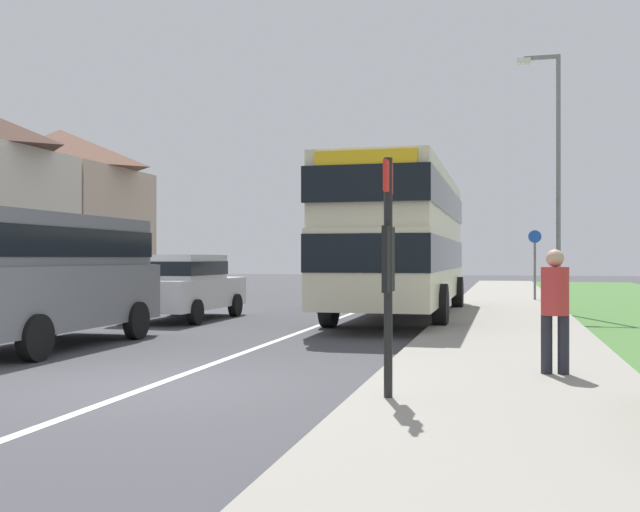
% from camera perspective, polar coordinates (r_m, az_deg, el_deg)
% --- Properties ---
extents(ground_plane, '(120.00, 120.00, 0.00)m').
position_cam_1_polar(ground_plane, '(9.39, -12.83, -9.72)').
color(ground_plane, '#424247').
extents(lane_marking_centre, '(0.14, 60.00, 0.01)m').
position_cam_1_polar(lane_marking_centre, '(16.87, -0.43, -5.45)').
color(lane_marking_centre, silver).
rests_on(lane_marking_centre, ground_plane).
extents(pavement_near_side, '(3.20, 68.00, 0.12)m').
position_cam_1_polar(pavement_near_side, '(14.35, 14.07, -6.15)').
color(pavement_near_side, gray).
rests_on(pavement_near_side, ground_plane).
extents(double_decker_bus, '(2.80, 10.30, 3.70)m').
position_cam_1_polar(double_decker_bus, '(19.37, 6.21, 1.57)').
color(double_decker_bus, beige).
rests_on(double_decker_bus, ground_plane).
extents(parked_van_grey, '(2.11, 5.11, 2.30)m').
position_cam_1_polar(parked_van_grey, '(13.84, -20.43, -0.96)').
color(parked_van_grey, slate).
rests_on(parked_van_grey, ground_plane).
extents(parked_car_white, '(1.94, 4.28, 1.64)m').
position_cam_1_polar(parked_car_white, '(19.06, -10.43, -2.13)').
color(parked_car_white, silver).
rests_on(parked_car_white, ground_plane).
extents(pedestrian_at_stop, '(0.34, 0.34, 1.67)m').
position_cam_1_polar(pedestrian_at_stop, '(9.73, 17.53, -3.60)').
color(pedestrian_at_stop, '#23232D').
rests_on(pedestrian_at_stop, ground_plane).
extents(bus_stop_sign, '(0.09, 0.52, 2.60)m').
position_cam_1_polar(bus_stop_sign, '(7.74, 5.24, -0.31)').
color(bus_stop_sign, black).
rests_on(bus_stop_sign, ground_plane).
extents(cycle_route_sign, '(0.44, 0.08, 2.52)m').
position_cam_1_polar(cycle_route_sign, '(26.76, 16.11, -0.43)').
color(cycle_route_sign, slate).
rests_on(cycle_route_sign, ground_plane).
extents(street_lamp_mid, '(1.14, 0.20, 7.03)m').
position_cam_1_polar(street_lamp_mid, '(21.12, 17.48, 6.65)').
color(street_lamp_mid, slate).
rests_on(street_lamp_mid, ground_plane).
extents(house_terrace_far_side, '(6.40, 13.10, 7.42)m').
position_cam_1_polar(house_terrace_far_side, '(33.31, -22.40, 3.56)').
color(house_terrace_far_side, beige).
rests_on(house_terrace_far_side, ground_plane).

